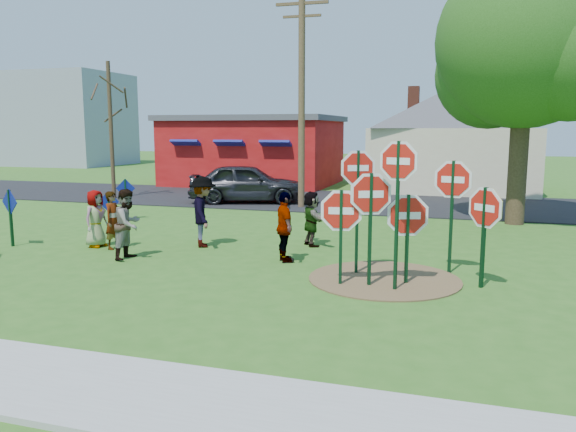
% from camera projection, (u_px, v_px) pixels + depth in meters
% --- Properties ---
extents(ground, '(120.00, 120.00, 0.00)m').
position_uv_depth(ground, '(210.00, 256.00, 14.12)').
color(ground, '#2F601B').
rests_on(ground, ground).
extents(road, '(120.00, 7.50, 0.04)m').
position_uv_depth(road, '(320.00, 200.00, 24.98)').
color(road, black).
rests_on(road, ground).
extents(dirt_patch, '(3.20, 3.20, 0.03)m').
position_uv_depth(dirt_patch, '(384.00, 279.00, 11.87)').
color(dirt_patch, brown).
rests_on(dirt_patch, ground).
extents(red_building, '(9.40, 7.69, 3.90)m').
position_uv_depth(red_building, '(255.00, 150.00, 32.42)').
color(red_building, maroon).
rests_on(red_building, ground).
extents(cream_house, '(9.40, 9.40, 6.50)m').
position_uv_depth(cream_house, '(453.00, 134.00, 29.08)').
color(cream_house, beige).
rests_on(cream_house, ground).
extents(distant_building, '(10.00, 8.00, 8.00)m').
position_uv_depth(distant_building, '(65.00, 120.00, 49.99)').
color(distant_building, '#8C939E').
rests_on(distant_building, ground).
extents(stop_sign_a, '(1.14, 0.18, 2.11)m').
position_uv_depth(stop_sign_a, '(341.00, 217.00, 11.25)').
color(stop_sign_a, '#0D3219').
rests_on(stop_sign_a, ground).
extents(stop_sign_b, '(0.95, 0.43, 2.84)m').
position_uv_depth(stop_sign_b, '(358.00, 180.00, 12.05)').
color(stop_sign_b, '#0D3219').
rests_on(stop_sign_b, ground).
extents(stop_sign_c, '(1.02, 0.29, 3.07)m').
position_uv_depth(stop_sign_c, '(398.00, 181.00, 10.74)').
color(stop_sign_c, '#0D3219').
rests_on(stop_sign_c, ground).
extents(stop_sign_d, '(1.09, 0.27, 2.63)m').
position_uv_depth(stop_sign_d, '(453.00, 189.00, 12.12)').
color(stop_sign_d, '#0D3219').
rests_on(stop_sign_d, ground).
extents(stop_sign_e, '(1.11, 0.41, 2.01)m').
position_uv_depth(stop_sign_e, '(408.00, 221.00, 11.35)').
color(stop_sign_e, '#0D3219').
rests_on(stop_sign_e, ground).
extents(stop_sign_f, '(0.83, 0.77, 2.18)m').
position_uv_depth(stop_sign_f, '(485.00, 214.00, 11.05)').
color(stop_sign_f, '#0D3219').
rests_on(stop_sign_f, ground).
extents(stop_sign_g, '(1.06, 0.47, 2.45)m').
position_uv_depth(stop_sign_g, '(371.00, 204.00, 11.13)').
color(stop_sign_g, '#0D3219').
rests_on(stop_sign_g, ground).
extents(blue_diamond_b, '(0.69, 0.23, 1.57)m').
position_uv_depth(blue_diamond_b, '(10.00, 211.00, 15.11)').
color(blue_diamond_b, '#0D3219').
rests_on(blue_diamond_b, ground).
extents(blue_diamond_c, '(0.63, 0.29, 1.18)m').
position_uv_depth(blue_diamond_c, '(109.00, 206.00, 18.06)').
color(blue_diamond_c, '#0D3219').
rests_on(blue_diamond_c, ground).
extents(blue_diamond_d, '(0.66, 0.22, 1.45)m').
position_uv_depth(blue_diamond_d, '(126.00, 194.00, 19.64)').
color(blue_diamond_d, '#0D3219').
rests_on(blue_diamond_d, ground).
extents(person_a, '(0.59, 0.81, 1.54)m').
position_uv_depth(person_a, '(96.00, 219.00, 15.08)').
color(person_a, navy).
rests_on(person_a, ground).
extents(person_b, '(0.39, 0.58, 1.54)m').
position_uv_depth(person_b, '(113.00, 220.00, 14.83)').
color(person_b, '#2A766A').
rests_on(person_b, ground).
extents(person_c, '(0.68, 0.86, 1.72)m').
position_uv_depth(person_c, '(128.00, 224.00, 13.68)').
color(person_c, '#995934').
rests_on(person_c, ground).
extents(person_d, '(1.21, 1.42, 1.91)m').
position_uv_depth(person_d, '(203.00, 212.00, 15.07)').
color(person_d, '#34343A').
rests_on(person_d, ground).
extents(person_e, '(0.87, 1.06, 1.69)m').
position_uv_depth(person_e, '(285.00, 227.00, 13.33)').
color(person_e, '#4C325C').
rests_on(person_e, ground).
extents(person_f, '(1.15, 1.40, 1.50)m').
position_uv_depth(person_f, '(311.00, 219.00, 15.21)').
color(person_f, '#1E562E').
rests_on(person_f, ground).
extents(suv, '(5.25, 3.31, 1.66)m').
position_uv_depth(suv, '(247.00, 183.00, 24.04)').
color(suv, '#2D2D32').
rests_on(suv, road).
extents(utility_pole, '(2.08, 0.26, 8.51)m').
position_uv_depth(utility_pole, '(302.00, 95.00, 22.09)').
color(utility_pole, '#4C3823').
rests_on(utility_pole, ground).
extents(leafy_tree, '(6.21, 5.66, 8.82)m').
position_uv_depth(leafy_tree, '(530.00, 49.00, 17.95)').
color(leafy_tree, '#382819').
rests_on(leafy_tree, ground).
extents(bare_tree_west, '(1.80, 1.80, 6.14)m').
position_uv_depth(bare_tree_west, '(110.00, 111.00, 25.14)').
color(bare_tree_west, '#382819').
rests_on(bare_tree_west, ground).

